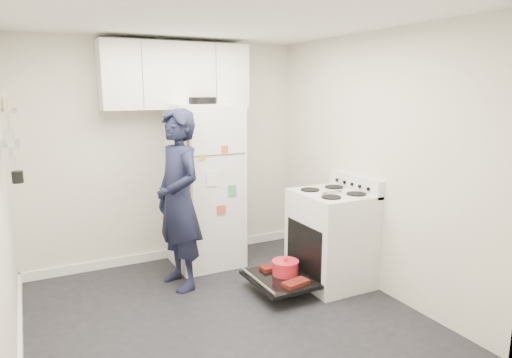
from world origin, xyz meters
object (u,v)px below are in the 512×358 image
open_oven_door (282,274)px  refrigerator (204,185)px  person (179,200)px  electric_range (330,239)px

open_oven_door → refrigerator: size_ratio=0.37×
person → refrigerator: bearing=127.0°
electric_range → open_oven_door: size_ratio=1.57×
open_oven_door → refrigerator: bearing=109.3°
person → open_oven_door: bearing=44.5°
refrigerator → person: 0.66m
open_oven_door → refrigerator: refrigerator is taller
open_oven_door → person: bearing=144.1°
electric_range → refrigerator: 1.51m
open_oven_door → refrigerator: (-0.38, 1.08, 0.73)m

